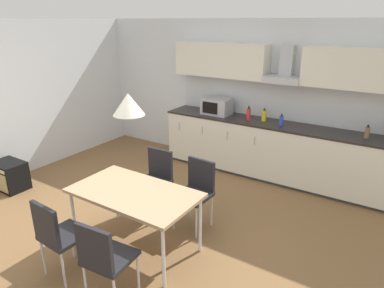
{
  "coord_description": "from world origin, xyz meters",
  "views": [
    {
      "loc": [
        2.51,
        -2.67,
        2.48
      ],
      "look_at": [
        0.3,
        0.75,
        1.0
      ],
      "focal_mm": 32.0,
      "sensor_mm": 36.0,
      "label": 1
    }
  ],
  "objects_px": {
    "chair_far_right": "(197,187)",
    "guitar_amp": "(10,175)",
    "dining_table": "(134,195)",
    "chair_near_left": "(57,232)",
    "pendant_lamp": "(128,104)",
    "bottle_yellow": "(264,116)",
    "microwave": "(217,106)",
    "chair_near_right": "(104,255)",
    "chair_far_left": "(156,175)",
    "bottle_red": "(249,114)",
    "bottle_brown": "(367,132)",
    "bottle_blue": "(281,120)"
  },
  "relations": [
    {
      "from": "chair_far_right",
      "to": "guitar_amp",
      "type": "height_order",
      "value": "chair_far_right"
    },
    {
      "from": "dining_table",
      "to": "chair_far_right",
      "type": "relative_size",
      "value": 1.62
    },
    {
      "from": "chair_near_left",
      "to": "pendant_lamp",
      "type": "distance_m",
      "value": 1.43
    },
    {
      "from": "chair_near_left",
      "to": "guitar_amp",
      "type": "relative_size",
      "value": 1.67
    },
    {
      "from": "bottle_yellow",
      "to": "chair_near_left",
      "type": "distance_m",
      "value": 3.58
    },
    {
      "from": "pendant_lamp",
      "to": "bottle_yellow",
      "type": "bearing_deg",
      "value": 81.41
    },
    {
      "from": "chair_near_left",
      "to": "microwave",
      "type": "bearing_deg",
      "value": 92.14
    },
    {
      "from": "chair_near_right",
      "to": "chair_near_left",
      "type": "relative_size",
      "value": 1.0
    },
    {
      "from": "chair_near_right",
      "to": "chair_far_left",
      "type": "height_order",
      "value": "same"
    },
    {
      "from": "dining_table",
      "to": "pendant_lamp",
      "type": "height_order",
      "value": "pendant_lamp"
    },
    {
      "from": "bottle_yellow",
      "to": "chair_far_right",
      "type": "bearing_deg",
      "value": -92.6
    },
    {
      "from": "chair_far_left",
      "to": "pendant_lamp",
      "type": "bearing_deg",
      "value": -67.72
    },
    {
      "from": "microwave",
      "to": "dining_table",
      "type": "relative_size",
      "value": 0.34
    },
    {
      "from": "microwave",
      "to": "chair_near_left",
      "type": "xyz_separation_m",
      "value": [
        0.13,
        -3.43,
        -0.54
      ]
    },
    {
      "from": "microwave",
      "to": "guitar_amp",
      "type": "height_order",
      "value": "microwave"
    },
    {
      "from": "bottle_red",
      "to": "chair_near_right",
      "type": "distance_m",
      "value": 3.42
    },
    {
      "from": "bottle_brown",
      "to": "dining_table",
      "type": "height_order",
      "value": "bottle_brown"
    },
    {
      "from": "microwave",
      "to": "chair_near_left",
      "type": "bearing_deg",
      "value": -87.86
    },
    {
      "from": "bottle_blue",
      "to": "chair_far_left",
      "type": "xyz_separation_m",
      "value": [
        -1.04,
        -1.83,
        -0.48
      ]
    },
    {
      "from": "dining_table",
      "to": "chair_far_right",
      "type": "bearing_deg",
      "value": 67.59
    },
    {
      "from": "chair_near_left",
      "to": "bottle_yellow",
      "type": "bearing_deg",
      "value": 78.15
    },
    {
      "from": "dining_table",
      "to": "chair_near_left",
      "type": "distance_m",
      "value": 0.85
    },
    {
      "from": "guitar_amp",
      "to": "bottle_red",
      "type": "bearing_deg",
      "value": 42.06
    },
    {
      "from": "bottle_brown",
      "to": "chair_far_right",
      "type": "bearing_deg",
      "value": -130.61
    },
    {
      "from": "chair_near_left",
      "to": "chair_far_left",
      "type": "bearing_deg",
      "value": 89.91
    },
    {
      "from": "chair_far_left",
      "to": "chair_far_right",
      "type": "relative_size",
      "value": 1.0
    },
    {
      "from": "bottle_yellow",
      "to": "pendant_lamp",
      "type": "relative_size",
      "value": 0.65
    },
    {
      "from": "bottle_brown",
      "to": "chair_far_right",
      "type": "height_order",
      "value": "bottle_brown"
    },
    {
      "from": "bottle_red",
      "to": "chair_far_right",
      "type": "xyz_separation_m",
      "value": [
        0.14,
        -1.82,
        -0.5
      ]
    },
    {
      "from": "microwave",
      "to": "dining_table",
      "type": "xyz_separation_m",
      "value": [
        0.45,
        -2.66,
        -0.4
      ]
    },
    {
      "from": "chair_far_right",
      "to": "guitar_amp",
      "type": "bearing_deg",
      "value": -166.38
    },
    {
      "from": "bottle_brown",
      "to": "bottle_blue",
      "type": "bearing_deg",
      "value": -177.67
    },
    {
      "from": "bottle_blue",
      "to": "dining_table",
      "type": "height_order",
      "value": "bottle_blue"
    },
    {
      "from": "bottle_blue",
      "to": "guitar_amp",
      "type": "height_order",
      "value": "bottle_blue"
    },
    {
      "from": "microwave",
      "to": "chair_near_right",
      "type": "xyz_separation_m",
      "value": [
        0.77,
        -3.43,
        -0.54
      ]
    },
    {
      "from": "chair_near_left",
      "to": "dining_table",
      "type": "bearing_deg",
      "value": 67.56
    },
    {
      "from": "bottle_red",
      "to": "dining_table",
      "type": "bearing_deg",
      "value": -93.85
    },
    {
      "from": "bottle_brown",
      "to": "chair_near_left",
      "type": "xyz_separation_m",
      "value": [
        -2.25,
        -3.43,
        -0.48
      ]
    },
    {
      "from": "bottle_blue",
      "to": "chair_far_right",
      "type": "xyz_separation_m",
      "value": [
        -0.41,
        -1.83,
        -0.48
      ]
    },
    {
      "from": "chair_near_left",
      "to": "bottle_red",
      "type": "bearing_deg",
      "value": 81.65
    },
    {
      "from": "bottle_blue",
      "to": "bottle_brown",
      "type": "distance_m",
      "value": 1.21
    },
    {
      "from": "bottle_yellow",
      "to": "chair_far_left",
      "type": "xyz_separation_m",
      "value": [
        -0.73,
        -1.92,
        -0.49
      ]
    },
    {
      "from": "bottle_blue",
      "to": "chair_near_right",
      "type": "bearing_deg",
      "value": -96.77
    },
    {
      "from": "guitar_amp",
      "to": "microwave",
      "type": "bearing_deg",
      "value": 49.82
    },
    {
      "from": "pendant_lamp",
      "to": "microwave",
      "type": "bearing_deg",
      "value": 99.59
    },
    {
      "from": "chair_far_left",
      "to": "chair_near_left",
      "type": "relative_size",
      "value": 1.0
    },
    {
      "from": "bottle_red",
      "to": "guitar_amp",
      "type": "distance_m",
      "value": 3.88
    },
    {
      "from": "bottle_brown",
      "to": "dining_table",
      "type": "bearing_deg",
      "value": -126.02
    },
    {
      "from": "bottle_yellow",
      "to": "pendant_lamp",
      "type": "bearing_deg",
      "value": -98.59
    },
    {
      "from": "bottle_yellow",
      "to": "chair_far_right",
      "type": "distance_m",
      "value": 1.98
    }
  ]
}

